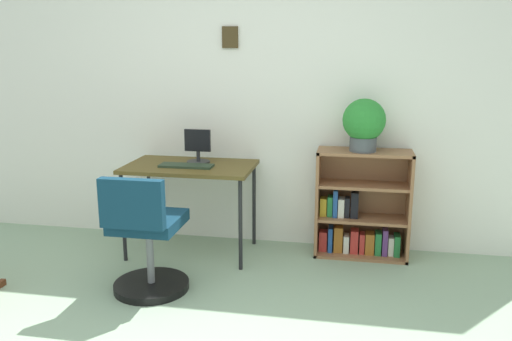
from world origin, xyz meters
The scene contains 7 objects.
wall_back centered at (0.00, 2.15, 1.28)m, with size 5.20×0.12×2.57m.
desk centered at (-0.39, 1.73, 0.68)m, with size 1.01×0.62×0.73m.
monitor centered at (-0.35, 1.82, 0.86)m, with size 0.21×0.19×0.27m.
keyboard centered at (-0.40, 1.66, 0.74)m, with size 0.42×0.15×0.02m, color #283726.
office_chair centered at (-0.47, 0.96, 0.37)m, with size 0.52×0.55×0.85m.
bookshelf_low centered at (0.95, 1.95, 0.38)m, with size 0.73×0.30×0.86m.
potted_plant_on_shelf centered at (0.95, 1.90, 1.08)m, with size 0.33×0.33×0.41m.
Camera 1 is at (0.87, -2.15, 1.64)m, focal length 36.74 mm.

